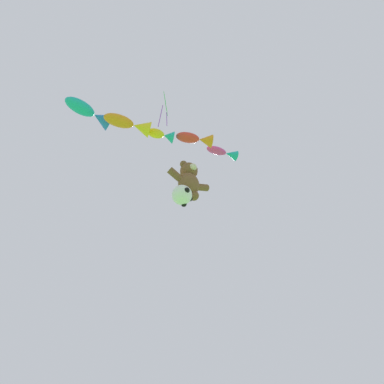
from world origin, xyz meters
The scene contains 8 objects.
teddy_bear_kite centered at (-0.19, 5.30, 11.76)m, with size 2.23×0.98×2.26m.
soccer_ball_kite centered at (-0.60, 5.17, 10.42)m, with size 0.97×0.96×0.89m.
fish_kite_magenta centered at (2.05, 5.10, 15.31)m, with size 1.92×0.99×0.60m.
fish_kite_crimson centered at (0.05, 4.93, 14.87)m, with size 2.07×1.36×0.74m.
fish_kite_goldfin centered at (-1.67, 5.62, 14.71)m, with size 1.51×0.97×0.66m.
fish_kite_tangerine centered at (-3.41, 5.68, 14.31)m, with size 2.40×1.24×0.82m.
fish_kite_teal centered at (-5.25, 6.41, 14.71)m, with size 2.31×0.92×0.89m.
diamond_kite centered at (-2.26, 4.28, 15.15)m, with size 0.85×1.09×2.81m.
Camera 1 is at (-5.14, -2.61, 1.35)m, focal length 28.00 mm.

